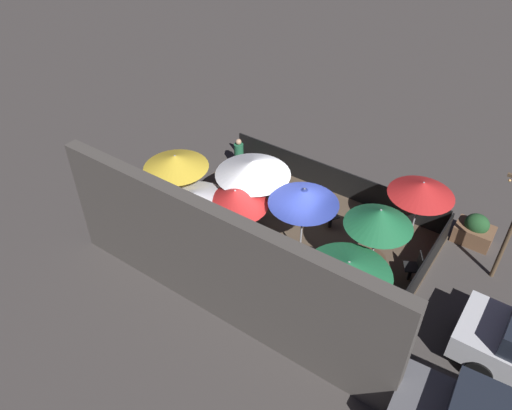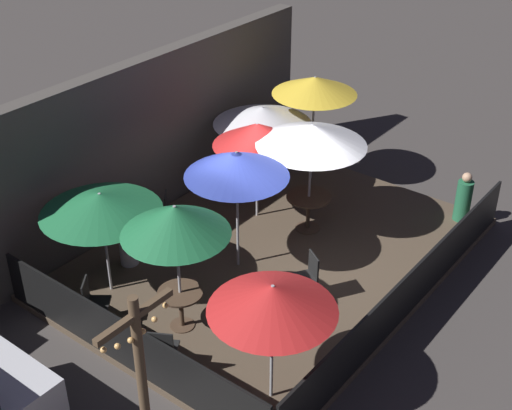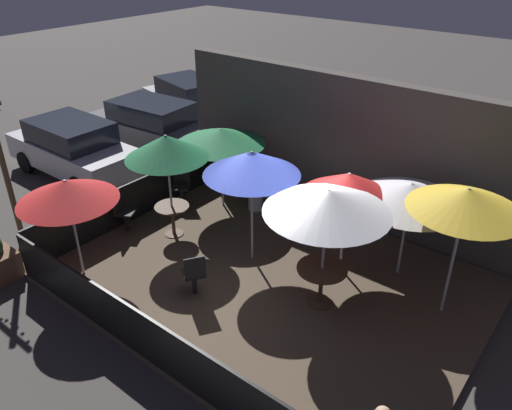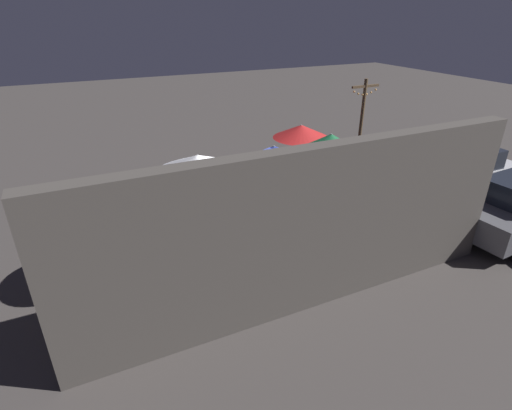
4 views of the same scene
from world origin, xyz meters
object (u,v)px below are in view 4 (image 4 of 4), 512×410
Objects in this scene: patio_umbrella_3 at (225,188)px; patio_chair_1 at (305,247)px; dining_table_0 at (326,194)px; patio_umbrella_7 at (274,155)px; patio_umbrella_1 at (198,164)px; patio_chair_3 at (342,183)px; light_post at (361,124)px; patron_0 at (349,229)px; patio_chair_2 at (376,205)px; patio_umbrella_2 at (372,173)px; patron_1 at (99,204)px; patio_umbrella_6 at (191,212)px; dining_table_1 at (202,219)px; patio_umbrella_5 at (126,189)px; patio_chair_0 at (250,191)px; parked_car_0 at (457,171)px; patio_umbrella_0 at (331,143)px; planter_box at (319,159)px; patio_umbrella_4 at (301,131)px.

patio_chair_1 is at bearing 148.81° from patio_umbrella_3.
patio_umbrella_7 is at bearing 10.69° from dining_table_0.
patio_chair_3 is at bearing -172.69° from patio_umbrella_1.
patron_0 is at bearing 49.89° from light_post.
patio_chair_2 is at bearing 164.89° from patio_umbrella_7.
patio_umbrella_2 reaches higher than patron_1.
patio_umbrella_3 is at bearing 18.19° from dining_table_0.
patio_umbrella_1 is 0.97× the size of patio_umbrella_7.
patio_umbrella_6 is 6.26m from patio_chair_3.
patio_umbrella_1 is at bearing 18.12° from light_post.
patio_chair_2 is at bearing 166.93° from dining_table_1.
patio_chair_0 is (-3.82, -2.48, -1.79)m from patio_umbrella_5.
patio_umbrella_7 is 2.48m from dining_table_1.
patio_chair_1 is 0.22× the size of parked_car_0.
dining_table_1 is 0.99× the size of patio_chair_3.
patio_umbrella_5 is 10.56m from parked_car_0.
patron_0 is at bearing 22.99° from patio_umbrella_2.
dining_table_0 is (-0.00, -0.00, -1.57)m from patio_umbrella_0.
patio_umbrella_6 is 5.71m from patio_chair_2.
patio_umbrella_6 is (0.98, 0.61, -0.09)m from patio_umbrella_3.
dining_table_1 is (0.00, 0.00, -1.52)m from patio_umbrella_1.
patron_0 is (-5.01, 0.84, -1.70)m from patio_umbrella_5.
patio_chair_1 is at bearing 11.88° from patio_chair_3.
patio_chair_3 is at bearing -41.76° from patio_chair_2.
patio_chair_3 is (-1.01, -0.58, -0.06)m from dining_table_0.
patio_chair_2 is at bearing -179.40° from patio_umbrella_5.
patio_umbrella_0 is 2.58× the size of patio_chair_0.
dining_table_0 is at bearing 0.00° from patio_chair_3.
patio_umbrella_2 reaches higher than parked_car_0.
dining_table_0 is 0.22× the size of light_post.
planter_box is (-1.91, -3.25, -0.26)m from dining_table_0.
patio_umbrella_1 reaches higher than dining_table_0.
patio_chair_3 is at bearing -157.06° from patio_umbrella_6.
dining_table_0 is 0.18× the size of parked_car_0.
patio_umbrella_2 is at bearing 86.23° from patio_chair_2.
patron_1 reaches higher than planter_box.
dining_table_1 is 6.66m from planter_box.
patio_umbrella_0 is 2.68m from patron_0.
patio_umbrella_5 is at bearing 0.74° from patio_umbrella_3.
patio_umbrella_2 reaches higher than patio_chair_0.
patio_umbrella_0 reaches higher than patio_chair_3.
patio_umbrella_2 is (-0.04, 1.73, -0.30)m from patio_umbrella_0.
patron_0 reaches higher than patron_1.
patio_umbrella_1 reaches higher than patio_chair_1.
patio_umbrella_0 is 2.59× the size of dining_table_1.
patio_umbrella_2 reaches higher than patio_chair_1.
patio_umbrella_4 is 3.47m from patio_umbrella_7.
patio_umbrella_4 is 2.20× the size of patio_chair_2.
patron_1 is at bearing 25.90° from patio_chair_2.
patron_1 is 11.25m from parked_car_0.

